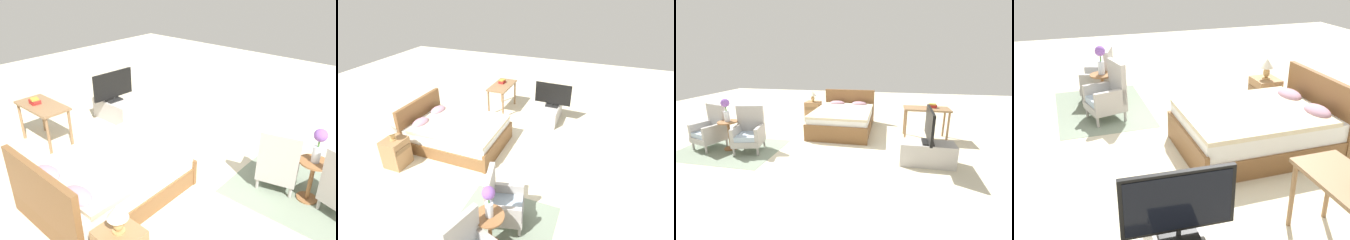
{
  "view_description": "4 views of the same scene",
  "coord_description": "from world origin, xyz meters",
  "views": [
    {
      "loc": [
        -2.91,
        3.19,
        2.97
      ],
      "look_at": [
        0.01,
        -0.14,
        0.85
      ],
      "focal_mm": 35.0,
      "sensor_mm": 36.0,
      "label": 1
    },
    {
      "loc": [
        -4.13,
        -1.91,
        3.34
      ],
      "look_at": [
        0.39,
        -0.13,
        0.71
      ],
      "focal_mm": 28.0,
      "sensor_mm": 36.0,
      "label": 2
    },
    {
      "loc": [
        1.29,
        -4.76,
        1.9
      ],
      "look_at": [
        0.36,
        -0.03,
        0.55
      ],
      "focal_mm": 24.0,
      "sensor_mm": 36.0,
      "label": 3
    },
    {
      "loc": [
        4.42,
        -1.53,
        2.56
      ],
      "look_at": [
        0.16,
        -0.12,
        0.57
      ],
      "focal_mm": 42.0,
      "sensor_mm": 36.0,
      "label": 4
    }
  ],
  "objects": [
    {
      "name": "armchair_by_window_right",
      "position": [
        -1.5,
        -0.81,
        0.38
      ],
      "size": [
        0.66,
        0.66,
        0.92
      ],
      "color": "#ADA8A3",
      "rests_on": "floor_rug"
    },
    {
      "name": "ground_plane",
      "position": [
        0.0,
        0.0,
        0.0
      ],
      "size": [
        16.0,
        16.0,
        0.0
      ],
      "primitive_type": "plane",
      "color": "beige"
    },
    {
      "name": "tv_flatscreen",
      "position": [
        2.04,
        -0.77,
        0.74
      ],
      "size": [
        0.22,
        0.92,
        0.61
      ],
      "color": "black",
      "rests_on": "tv_stand"
    },
    {
      "name": "book_stack",
      "position": [
        2.33,
        0.75,
        0.79
      ],
      "size": [
        0.21,
        0.17,
        0.1
      ],
      "color": "#AD2823",
      "rests_on": "vanity_desk"
    },
    {
      "name": "tv_stand",
      "position": [
        2.04,
        -0.77,
        0.21
      ],
      "size": [
        0.96,
        0.4,
        0.42
      ],
      "color": "#B7B2AD",
      "rests_on": "ground_plane"
    },
    {
      "name": "flower_vase",
      "position": [
        -1.96,
        -0.83,
        0.91
      ],
      "size": [
        0.17,
        0.17,
        0.48
      ],
      "color": "silver",
      "rests_on": "side_table"
    },
    {
      "name": "side_table",
      "position": [
        -1.96,
        -0.83,
        0.39
      ],
      "size": [
        0.4,
        0.4,
        0.61
      ],
      "color": "#936038",
      "rests_on": "ground_plane"
    },
    {
      "name": "table_lamp",
      "position": [
        -0.95,
        1.69,
        0.81
      ],
      "size": [
        0.22,
        0.22,
        0.33
      ],
      "color": "tan",
      "rests_on": "nightstand"
    },
    {
      "name": "floor_rug",
      "position": [
        -1.96,
        -0.87,
        0.0
      ],
      "size": [
        2.1,
        1.5,
        0.01
      ],
      "color": "gray",
      "rests_on": "ground_plane"
    },
    {
      "name": "vanity_desk",
      "position": [
        2.2,
        0.69,
        0.64
      ],
      "size": [
        1.04,
        0.52,
        0.75
      ],
      "color": "#8E6B47",
      "rests_on": "ground_plane"
    },
    {
      "name": "bed",
      "position": [
        0.15,
        0.97,
        0.3
      ],
      "size": [
        1.49,
        2.04,
        0.96
      ],
      "color": "brown",
      "rests_on": "ground_plane"
    }
  ]
}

